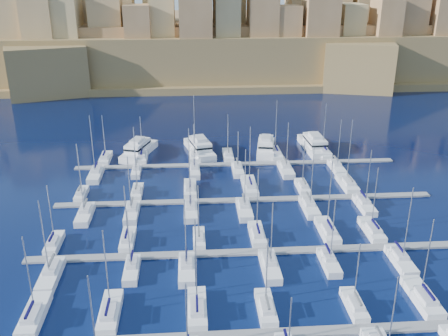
{
  "coord_description": "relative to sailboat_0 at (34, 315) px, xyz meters",
  "views": [
    {
      "loc": [
        -11.89,
        -90.03,
        48.18
      ],
      "look_at": [
        -5.13,
        6.0,
        9.61
      ],
      "focal_mm": 40.0,
      "sensor_mm": 36.0,
      "label": 1
    }
  ],
  "objects": [
    {
      "name": "sailboat_33",
      "position": [
        34.68,
        32.48,
        0.0
      ],
      "size": [
        2.89,
        9.63,
        14.73
      ],
      "color": "white",
      "rests_on": "ground"
    },
    {
      "name": "sailboat_2",
      "position": [
        24.02,
        -0.22,
        0.01
      ],
      "size": [
        2.83,
        9.45,
        15.83
      ],
      "color": "white",
      "rests_on": "ground"
    },
    {
      "name": "motor_yacht_b",
      "position": [
        26.19,
        69.83,
        0.98
      ],
      "size": [
        8.89,
        17.67,
        5.25
      ],
      "color": "white",
      "rests_on": "ground"
    },
    {
      "name": "sailboat_28",
      "position": [
        49.56,
        43.11,
        -0.03
      ],
      "size": [
        2.42,
        8.07,
        12.31
      ],
      "color": "white",
      "rests_on": "ground"
    },
    {
      "name": "sailboat_0",
      "position": [
        0.0,
        0.0,
        0.0
      ],
      "size": [
        2.97,
        9.89,
        13.91
      ],
      "color": "white",
      "rests_on": "ground"
    },
    {
      "name": "sailboat_44",
      "position": [
        24.5,
        54.92,
        -0.01
      ],
      "size": [
        2.62,
        8.73,
        13.44
      ],
      "color": "white",
      "rests_on": "ground"
    },
    {
      "name": "sailboat_27",
      "position": [
        37.22,
        44.34,
        0.02
      ],
      "size": [
        3.17,
        10.58,
        15.43
      ],
      "color": "white",
      "rests_on": "ground"
    },
    {
      "name": "sailboat_37",
      "position": [
        10.52,
        65.6,
        -0.02
      ],
      "size": [
        2.73,
        9.09,
        12.31
      ],
      "color": "white",
      "rests_on": "ground"
    },
    {
      "name": "sailboat_4",
      "position": [
        47.87,
        -0.98,
        -0.04
      ],
      "size": [
        2.37,
        7.89,
        11.46
      ],
      "color": "white",
      "rests_on": "ground"
    },
    {
      "name": "sailboat_22",
      "position": [
        47.2,
        11.12,
        -0.02
      ],
      "size": [
        2.5,
        8.33,
        13.28
      ],
      "color": "white",
      "rests_on": "ground"
    },
    {
      "name": "sailboat_18",
      "position": [
        -0.15,
        10.46,
        0.01
      ],
      "size": [
        2.9,
        9.67,
        15.07
      ],
      "color": "white",
      "rests_on": "ground"
    },
    {
      "name": "sailboat_13",
      "position": [
        11.4,
        21.3,
        -0.03
      ],
      "size": [
        2.54,
        8.46,
        11.87
      ],
      "color": "white",
      "rests_on": "ground"
    },
    {
      "name": "sailboat_46",
      "position": [
        47.67,
        54.3,
        -0.0
      ],
      "size": [
        3.0,
        10.01,
        13.63
      ],
      "color": "white",
      "rests_on": "ground"
    },
    {
      "name": "fortified_city",
      "position": [
        35.44,
        183.44,
        13.99
      ],
      "size": [
        460.0,
        108.95,
        59.52
      ],
      "color": "brown",
      "rests_on": "ground"
    },
    {
      "name": "sailboat_25",
      "position": [
        11.19,
        43.04,
        -0.04
      ],
      "size": [
        2.38,
        7.94,
        11.83
      ],
      "color": "white",
      "rests_on": "ground"
    },
    {
      "name": "sailboat_43",
      "position": [
        9.88,
        55.62,
        -0.03
      ],
      "size": [
        2.19,
        7.31,
        12.79
      ],
      "color": "white",
      "rests_on": "ground"
    },
    {
      "name": "sailboat_14",
      "position": [
        24.81,
        20.8,
        -0.04
      ],
      "size": [
        2.24,
        7.45,
        11.72
      ],
      "color": "white",
      "rests_on": "ground"
    },
    {
      "name": "sailboat_30",
      "position": [
        1.39,
        32.56,
        0.01
      ],
      "size": [
        2.84,
        9.46,
        15.71
      ],
      "color": "white",
      "rests_on": "ground"
    },
    {
      "name": "sailboat_31",
      "position": [
        11.03,
        32.72,
        -0.01
      ],
      "size": [
        2.74,
        9.14,
        13.73
      ],
      "color": "white",
      "rests_on": "ground"
    },
    {
      "name": "sailboat_47",
      "position": [
        60.95,
        54.77,
        -0.01
      ],
      "size": [
        2.71,
        9.04,
        13.97
      ],
      "color": "white",
      "rests_on": "ground"
    },
    {
      "name": "pontoon_mid_near",
      "position": [
        35.62,
        16.18,
        -0.55
      ],
      "size": [
        84.0,
        2.0,
        0.4
      ],
      "primitive_type": "cube",
      "color": "slate",
      "rests_on": "ground"
    },
    {
      "name": "sailboat_16",
      "position": [
        49.86,
        22.02,
        0.01
      ],
      "size": [
        2.98,
        9.92,
        15.36
      ],
      "color": "white",
      "rests_on": "ground"
    },
    {
      "name": "sailboat_15",
      "position": [
        35.97,
        21.54,
        -0.0
      ],
      "size": [
        2.69,
        8.95,
        14.4
      ],
      "color": "white",
      "rests_on": "ground"
    },
    {
      "name": "sailboat_17",
      "position": [
        58.61,
        21.73,
        -0.01
      ],
      "size": [
        2.8,
        9.34,
        13.92
      ],
      "color": "white",
      "rests_on": "ground"
    },
    {
      "name": "sailboat_24",
      "position": [
        -1.32,
        42.79,
        -0.02
      ],
      "size": [
        2.23,
        7.42,
        12.87
      ],
      "color": "white",
      "rests_on": "ground"
    },
    {
      "name": "sailboat_38",
      "position": [
        24.79,
        66.14,
        0.03
      ],
      "size": [
        3.05,
        10.17,
        17.63
      ],
      "color": "white",
      "rests_on": "ground"
    },
    {
      "name": "motor_yacht_d",
      "position": [
        58.78,
        70.1,
        0.98
      ],
      "size": [
        6.0,
        17.75,
        5.25
      ],
      "color": "white",
      "rests_on": "ground"
    },
    {
      "name": "sailboat_36",
      "position": [
        0.69,
        65.51,
        -0.02
      ],
      "size": [
        2.67,
        8.9,
        12.88
      ],
      "color": "white",
      "rests_on": "ground"
    },
    {
      "name": "sailboat_3",
      "position": [
        34.37,
        -0.73,
        -0.02
      ],
      "size": [
        2.52,
        8.4,
        12.64
      ],
      "color": "white",
      "rests_on": "ground"
    },
    {
      "name": "sailboat_41",
      "position": [
        60.29,
        65.66,
        0.0
      ],
      "size": [
        2.76,
        9.21,
        14.81
      ],
      "color": "white",
      "rests_on": "ground"
    },
    {
      "name": "sailboat_45",
      "position": [
        35.41,
        54.99,
        -0.03
      ],
      "size": [
        2.57,
        8.58,
        11.32
      ],
      "color": "white",
      "rests_on": "ground"
    },
    {
      "name": "pontoon_far",
      "position": [
        35.62,
        60.18,
        -0.55
      ],
      "size": [
        84.0,
        2.0,
        0.4
      ],
      "primitive_type": "cube",
      "color": "slate",
      "rests_on": "ground"
    },
    {
      "name": "sailboat_5",
      "position": [
        59.0,
        0.09,
        0.01
      ],
      "size": [
        3.02,
        10.08,
        14.36
      ],
      "color": "white",
      "rests_on": "ground"
    },
    {
      "name": "sailboat_39",
      "position": [
        33.78,
        65.5,
        -0.02
      ],
      "size": [
        2.66,
        8.87,
        12.55
      ],
      "color": "white",
      "rests_on": "ground"
    },
    {
      "name": "sailboat_21",
      "position": [
        36.71,
        10.54,
        -0.01
      ],
      "size": [
        2.85,
        9.51,
        13.32
      ],
      "color": "white",
      "rests_on": "ground"
    },
    {
      "name": "sailboat_12",
      "position": [
        -2.15,
        20.98,
        -0.03
      ],
      "size": [
        2.34,
        7.81,
        12.56
      ],
      "color": "white",
      "rests_on": "ground"
    },
    {
      "name": "sailboat_19",
      "position": [
        13.17,
        11.21,
        -0.03
      ],
      "size": [
        2.44,
        8.14,
        12.38
      ],
      "color": "white",
      "rests_on": "ground"
    },
    {
      "name": "sailboat_32",
      "position": [
        23.32,
        32.63,
        -0.0
      ],
      "size": [
        2.8,
        9.33,
        14.23
      ],
      "color": "white",
      "rests_on": "ground"
    },
    {
      "name": "pontoon_near",
      "position": [
        35.62,
        -5.82,
        -0.55
      ],
      "size": [
        84.0,
        2.0,
        0.4
      ],
      "primitive_type": "cube",
      "color": "slate",
      "rests_on": "ground"
    },
    {
      "name": "sailboat_35",
      "position": [
        60.82,
        32.75,
        -0.01
      ],
      "size": [
        2.73,
        9.08,
        13.8
      ],
      "color": "white",
      "rests_on": "ground"
    },
    {
      "name": "sailboat_42",
      "position": [
        -0.03,
        54.35,
        0.02
      ],
      "size": [
        2.97,
        9.89,
        16.34
      ],
      "color": "white",
      "rests_on": "ground"
    },
    {
      "name": "sailboat_20",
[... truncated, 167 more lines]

